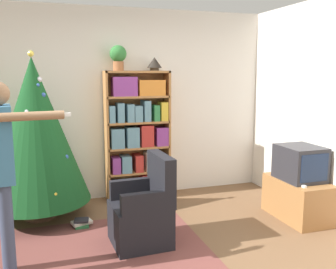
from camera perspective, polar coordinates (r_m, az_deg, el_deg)
The scene contains 13 objects.
ground_plane at distance 3.57m, azimuth -1.28°, elevation -19.66°, with size 14.00×14.00×0.00m, color brown.
wall_back at distance 5.24m, azimuth -8.16°, elevation 4.53°, with size 8.00×0.10×2.60m.
area_rug at distance 3.82m, azimuth -13.11°, elevation -17.84°, with size 2.48×1.77×0.01m.
bookshelf at distance 5.14m, azimuth -4.59°, elevation -0.25°, with size 0.88×0.27×1.76m.
tv_stand at distance 4.82m, azimuth 19.15°, elevation -9.24°, with size 0.48×0.82×0.48m.
television at distance 4.70m, azimuth 19.46°, elevation -4.12°, with size 0.44×0.52×0.41m.
game_remote at distance 4.47m, azimuth 19.77°, elevation -7.34°, with size 0.04×0.12×0.02m.
christmas_tree at distance 4.62m, azimuth -19.57°, elevation 0.50°, with size 1.22×1.22×1.98m.
armchair at distance 3.90m, azimuth -3.70°, elevation -11.85°, with size 0.59×0.58×0.92m.
standing_person at distance 3.37m, azimuth -23.77°, elevation -4.16°, with size 0.66×0.47×1.67m.
potted_plant at distance 5.03m, azimuth -7.60°, elevation 11.78°, with size 0.22×0.22×0.33m.
table_lamp at distance 5.14m, azimuth -2.08°, elevation 10.82°, with size 0.20×0.20×0.18m.
book_pile_near_tree at distance 4.49m, azimuth -13.01°, elevation -12.99°, with size 0.25×0.19×0.09m.
Camera 1 is at (-0.90, -2.99, 1.73)m, focal length 40.00 mm.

